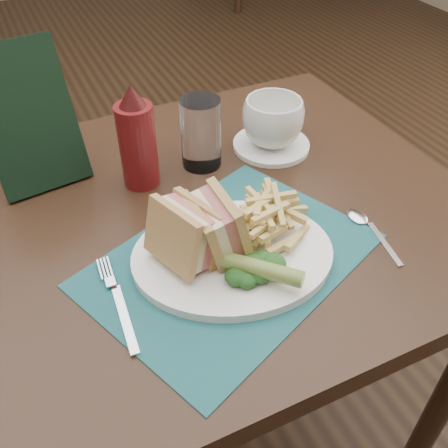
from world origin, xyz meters
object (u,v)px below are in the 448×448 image
object	(u,v)px
placemat	(231,260)
check_presenter	(28,119)
sandwich_half_a	(172,240)
table_main	(209,340)
coffee_cup	(273,122)
saucer	(271,145)
sandwich_half_b	(204,229)
ketchup_bottle	(137,137)
plate	(233,255)
drinking_glass	(201,133)

from	to	relation	value
placemat	check_presenter	xyz separation A→B (m)	(-0.21, 0.33, 0.12)
sandwich_half_a	check_presenter	xyz separation A→B (m)	(-0.13, 0.32, 0.05)
table_main	coffee_cup	distance (m)	0.49
table_main	saucer	xyz separation A→B (m)	(0.19, 0.11, 0.38)
sandwich_half_a	sandwich_half_b	size ratio (longest dim) A/B	1.01
ketchup_bottle	check_presenter	bearing A→B (deg)	151.29
placemat	saucer	size ratio (longest dim) A/B	2.73
placemat	ketchup_bottle	world-z (taller)	ketchup_bottle
table_main	sandwich_half_a	xyz separation A→B (m)	(-0.10, -0.12, 0.44)
table_main	sandwich_half_b	bearing A→B (deg)	-113.28
plate	drinking_glass	xyz separation A→B (m)	(0.06, 0.25, 0.06)
sandwich_half_b	check_presenter	size ratio (longest dim) A/B	0.38
plate	drinking_glass	bearing A→B (deg)	91.53
check_presenter	ketchup_bottle	bearing A→B (deg)	-37.08
table_main	ketchup_bottle	xyz separation A→B (m)	(-0.07, 0.11, 0.47)
sandwich_half_a	sandwich_half_b	bearing A→B (deg)	-14.94
drinking_glass	saucer	bearing A→B (deg)	-2.34
sandwich_half_b	saucer	xyz separation A→B (m)	(0.25, 0.24, -0.06)
sandwich_half_b	check_presenter	xyz separation A→B (m)	(-0.18, 0.32, 0.06)
placemat	plate	world-z (taller)	plate
sandwich_half_a	coffee_cup	bearing A→B (deg)	19.68
saucer	ketchup_bottle	xyz separation A→B (m)	(-0.27, -0.00, 0.09)
plate	sandwich_half_a	distance (m)	0.11
placemat	coffee_cup	size ratio (longest dim) A/B	3.53
plate	saucer	xyz separation A→B (m)	(0.21, 0.25, -0.00)
plate	sandwich_half_b	bearing A→B (deg)	175.94
table_main	sandwich_half_b	xyz separation A→B (m)	(-0.05, -0.12, 0.44)
plate	sandwich_half_b	xyz separation A→B (m)	(-0.04, 0.01, 0.06)
placemat	saucer	xyz separation A→B (m)	(0.21, 0.25, 0.00)
plate	placemat	bearing A→B (deg)	-165.19
coffee_cup	check_presenter	world-z (taller)	check_presenter
placemat	drinking_glass	world-z (taller)	drinking_glass
sandwich_half_b	saucer	size ratio (longest dim) A/B	0.64
plate	check_presenter	xyz separation A→B (m)	(-0.22, 0.33, 0.11)
placemat	saucer	distance (m)	0.32
placemat	sandwich_half_b	bearing A→B (deg)	159.70
ketchup_bottle	plate	bearing A→B (deg)	-76.34
coffee_cup	sandwich_half_b	bearing A→B (deg)	-136.21
sandwich_half_a	sandwich_half_b	distance (m)	0.05
coffee_cup	table_main	bearing A→B (deg)	-149.42
table_main	placemat	size ratio (longest dim) A/B	2.19
sandwich_half_a	sandwich_half_b	xyz separation A→B (m)	(0.05, 0.00, -0.00)
plate	sandwich_half_a	world-z (taller)	sandwich_half_a
check_presenter	sandwich_half_b	bearing A→B (deg)	-69.33
sandwich_half_b	ketchup_bottle	size ratio (longest dim) A/B	0.51
sandwich_half_a	ketchup_bottle	bearing A→B (deg)	63.75
table_main	ketchup_bottle	world-z (taller)	ketchup_bottle
sandwich_half_a	drinking_glass	size ratio (longest dim) A/B	0.74
sandwich_half_a	ketchup_bottle	world-z (taller)	ketchup_bottle
placemat	sandwich_half_a	xyz separation A→B (m)	(-0.09, 0.01, 0.07)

